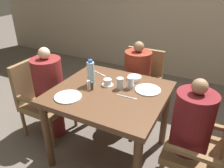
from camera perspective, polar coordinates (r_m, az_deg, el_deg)
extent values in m
plane|color=#60564C|center=(2.51, -0.52, -17.48)|extent=(16.00, 16.00, 0.00)
cube|color=brown|center=(2.05, -0.61, -2.41)|extent=(1.03, 0.95, 0.05)
cylinder|color=brown|center=(2.23, -16.50, -13.04)|extent=(0.07, 0.07, 0.73)
cylinder|color=brown|center=(2.75, -4.95, -3.43)|extent=(0.07, 0.07, 0.73)
cylinder|color=brown|center=(2.46, 13.64, -8.37)|extent=(0.07, 0.07, 0.73)
cube|color=brown|center=(2.66, -16.40, -5.02)|extent=(0.49, 0.49, 0.07)
cube|color=brown|center=(2.68, -20.65, 1.10)|extent=(0.05, 0.49, 0.46)
cube|color=brown|center=(2.73, -13.72, -0.09)|extent=(0.44, 0.04, 0.04)
cube|color=brown|center=(2.46, -20.33, -4.35)|extent=(0.44, 0.04, 0.04)
cylinder|color=brown|center=(2.79, -9.64, -7.83)|extent=(0.04, 0.04, 0.36)
cylinder|color=brown|center=(2.54, -15.40, -12.60)|extent=(0.04, 0.04, 0.36)
cylinder|color=brown|center=(3.03, -16.17, -5.49)|extent=(0.04, 0.04, 0.36)
cylinder|color=brown|center=(2.80, -22.01, -9.53)|extent=(0.04, 0.04, 0.36)
cylinder|color=maroon|center=(2.72, -14.97, -8.52)|extent=(0.24, 0.24, 0.43)
cylinder|color=maroon|center=(2.48, -16.29, 0.52)|extent=(0.32, 0.32, 0.53)
sphere|color=beige|center=(2.36, -17.33, 7.68)|extent=(0.12, 0.12, 0.12)
cube|color=brown|center=(2.84, 6.76, -1.78)|extent=(0.49, 0.49, 0.07)
cube|color=brown|center=(2.92, 8.64, 4.72)|extent=(0.49, 0.05, 0.46)
cube|color=brown|center=(2.71, 11.32, 0.04)|extent=(0.04, 0.44, 0.04)
cube|color=brown|center=(2.85, 2.76, 1.94)|extent=(0.04, 0.44, 0.04)
cylinder|color=brown|center=(2.73, 9.08, -8.62)|extent=(0.04, 0.04, 0.36)
cylinder|color=brown|center=(2.86, 0.98, -6.42)|extent=(0.04, 0.04, 0.36)
cylinder|color=brown|center=(3.07, 11.69, -4.39)|extent=(0.04, 0.04, 0.36)
cylinder|color=brown|center=(3.19, 4.39, -2.61)|extent=(0.04, 0.04, 0.36)
cylinder|color=maroon|center=(2.89, 6.14, -5.38)|extent=(0.24, 0.24, 0.43)
cylinder|color=maroon|center=(2.66, 6.64, 3.14)|extent=(0.32, 0.32, 0.51)
sphere|color=#997051|center=(2.55, 7.02, 9.66)|extent=(0.12, 0.12, 0.12)
cube|color=brown|center=(2.09, 20.60, -16.11)|extent=(0.49, 0.49, 0.07)
cube|color=brown|center=(1.82, 20.31, -17.04)|extent=(0.44, 0.04, 0.04)
cube|color=brown|center=(2.17, 22.18, -9.31)|extent=(0.44, 0.04, 0.04)
cylinder|color=brown|center=(2.40, 15.40, -15.39)|extent=(0.04, 0.04, 0.36)
cylinder|color=brown|center=(2.40, 25.75, -17.65)|extent=(0.04, 0.04, 0.36)
cylinder|color=maroon|center=(2.21, 18.20, -19.14)|extent=(0.24, 0.24, 0.43)
cylinder|color=maroon|center=(1.91, 20.27, -9.19)|extent=(0.32, 0.32, 0.52)
sphere|color=#997051|center=(1.74, 21.96, -0.62)|extent=(0.12, 0.12, 0.12)
cylinder|color=white|center=(1.97, -11.41, -3.29)|extent=(0.24, 0.24, 0.01)
cylinder|color=white|center=(2.07, 9.35, -1.50)|extent=(0.24, 0.24, 0.01)
cylinder|color=white|center=(2.13, -1.16, -0.23)|extent=(0.11, 0.11, 0.01)
cylinder|color=white|center=(2.12, -1.17, 0.56)|extent=(0.08, 0.08, 0.06)
cylinder|color=white|center=(2.24, 5.88, 1.55)|extent=(0.14, 0.14, 0.04)
cylinder|color=#A3C6DB|center=(2.11, -5.53, 2.74)|extent=(0.07, 0.07, 0.23)
cylinder|color=#3359B2|center=(2.06, -5.68, 5.98)|extent=(0.04, 0.04, 0.03)
cylinder|color=silver|center=(2.05, 2.11, 0.14)|extent=(0.07, 0.07, 0.11)
cylinder|color=silver|center=(2.07, 4.81, 0.32)|extent=(0.07, 0.07, 0.11)
cylinder|color=white|center=(2.06, -6.19, -0.18)|extent=(0.03, 0.03, 0.09)
cylinder|color=#4C3D2D|center=(2.04, -5.27, -0.47)|extent=(0.03, 0.03, 0.08)
cube|color=silver|center=(1.94, 3.58, -3.31)|extent=(0.17, 0.02, 0.00)
cube|color=silver|center=(1.92, 5.94, -3.85)|extent=(0.04, 0.02, 0.00)
cube|color=silver|center=(2.39, -3.51, 2.88)|extent=(0.16, 0.07, 0.00)
cube|color=silver|center=(2.33, -2.22, 2.23)|extent=(0.06, 0.04, 0.00)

